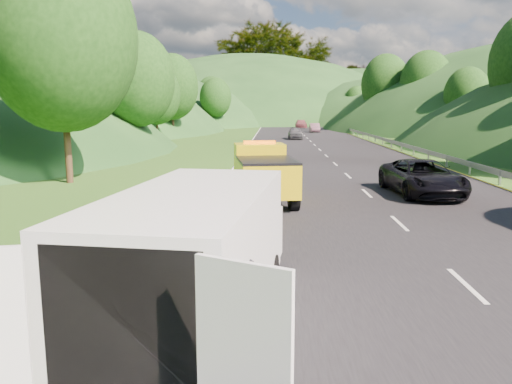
{
  "coord_description": "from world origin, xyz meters",
  "views": [
    {
      "loc": [
        -1.27,
        -12.68,
        3.9
      ],
      "look_at": [
        -1.83,
        2.62,
        1.3
      ],
      "focal_mm": 35.0,
      "sensor_mm": 36.0,
      "label": 1
    }
  ],
  "objects_px": {
    "spare_tire": "(235,370)",
    "suitcase": "(147,249)",
    "worker": "(242,377)",
    "passing_suv": "(421,195)",
    "child": "(233,274)",
    "tow_truck": "(263,173)",
    "woman": "(192,258)",
    "white_van": "(197,253)"
  },
  "relations": [
    {
      "from": "spare_tire",
      "to": "suitcase",
      "type": "bearing_deg",
      "value": 116.4
    },
    {
      "from": "worker",
      "to": "passing_suv",
      "type": "distance_m",
      "value": 17.24
    },
    {
      "from": "worker",
      "to": "child",
      "type": "bearing_deg",
      "value": 72.77
    },
    {
      "from": "child",
      "to": "suitcase",
      "type": "xyz_separation_m",
      "value": [
        -2.34,
        1.08,
        0.28
      ]
    },
    {
      "from": "suitcase",
      "to": "spare_tire",
      "type": "distance_m",
      "value": 6.14
    },
    {
      "from": "tow_truck",
      "to": "worker",
      "type": "bearing_deg",
      "value": -98.86
    },
    {
      "from": "spare_tire",
      "to": "woman",
      "type": "bearing_deg",
      "value": 105.62
    },
    {
      "from": "worker",
      "to": "woman",
      "type": "bearing_deg",
      "value": 82.79
    },
    {
      "from": "tow_truck",
      "to": "white_van",
      "type": "height_order",
      "value": "white_van"
    },
    {
      "from": "suitcase",
      "to": "spare_tire",
      "type": "xyz_separation_m",
      "value": [
        2.73,
        -5.49,
        -0.28
      ]
    },
    {
      "from": "passing_suv",
      "to": "woman",
      "type": "bearing_deg",
      "value": -135.88
    },
    {
      "from": "child",
      "to": "spare_tire",
      "type": "xyz_separation_m",
      "value": [
        0.38,
        -4.41,
        0.0
      ]
    },
    {
      "from": "tow_truck",
      "to": "woman",
      "type": "bearing_deg",
      "value": -110.65
    },
    {
      "from": "white_van",
      "to": "suitcase",
      "type": "bearing_deg",
      "value": 122.3
    },
    {
      "from": "child",
      "to": "suitcase",
      "type": "bearing_deg",
      "value": -168.37
    },
    {
      "from": "worker",
      "to": "suitcase",
      "type": "height_order",
      "value": "worker"
    },
    {
      "from": "child",
      "to": "suitcase",
      "type": "height_order",
      "value": "child"
    },
    {
      "from": "child",
      "to": "worker",
      "type": "bearing_deg",
      "value": -47.3
    },
    {
      "from": "white_van",
      "to": "child",
      "type": "distance_m",
      "value": 3.44
    },
    {
      "from": "child",
      "to": "spare_tire",
      "type": "height_order",
      "value": "child"
    },
    {
      "from": "white_van",
      "to": "spare_tire",
      "type": "distance_m",
      "value": 2.08
    },
    {
      "from": "tow_truck",
      "to": "spare_tire",
      "type": "distance_m",
      "value": 13.72
    },
    {
      "from": "suitcase",
      "to": "passing_suv",
      "type": "relative_size",
      "value": 0.1
    },
    {
      "from": "white_van",
      "to": "child",
      "type": "relative_size",
      "value": 6.71
    },
    {
      "from": "tow_truck",
      "to": "suitcase",
      "type": "bearing_deg",
      "value": -118.0
    },
    {
      "from": "woman",
      "to": "suitcase",
      "type": "relative_size",
      "value": 2.63
    },
    {
      "from": "suitcase",
      "to": "spare_tire",
      "type": "relative_size",
      "value": 0.84
    },
    {
      "from": "worker",
      "to": "spare_tire",
      "type": "height_order",
      "value": "worker"
    },
    {
      "from": "woman",
      "to": "worker",
      "type": "relative_size",
      "value": 0.82
    },
    {
      "from": "tow_truck",
      "to": "worker",
      "type": "xyz_separation_m",
      "value": [
        0.02,
        -13.83,
        -1.22
      ]
    },
    {
      "from": "spare_tire",
      "to": "white_van",
      "type": "bearing_deg",
      "value": 119.49
    },
    {
      "from": "white_van",
      "to": "tow_truck",
      "type": "bearing_deg",
      "value": 93.01
    },
    {
      "from": "white_van",
      "to": "passing_suv",
      "type": "bearing_deg",
      "value": 67.62
    },
    {
      "from": "woman",
      "to": "suitcase",
      "type": "height_order",
      "value": "woman"
    },
    {
      "from": "worker",
      "to": "passing_suv",
      "type": "relative_size",
      "value": 0.32
    },
    {
      "from": "tow_truck",
      "to": "suitcase",
      "type": "xyz_separation_m",
      "value": [
        -2.83,
        -8.17,
        -0.94
      ]
    },
    {
      "from": "passing_suv",
      "to": "child",
      "type": "bearing_deg",
      "value": -128.69
    },
    {
      "from": "tow_truck",
      "to": "suitcase",
      "type": "distance_m",
      "value": 8.7
    },
    {
      "from": "tow_truck",
      "to": "passing_suv",
      "type": "relative_size",
      "value": 1.07
    },
    {
      "from": "white_van",
      "to": "spare_tire",
      "type": "xyz_separation_m",
      "value": [
        0.74,
        -1.3,
        -1.44
      ]
    },
    {
      "from": "child",
      "to": "passing_suv",
      "type": "bearing_deg",
      "value": 92.06
    },
    {
      "from": "child",
      "to": "passing_suv",
      "type": "relative_size",
      "value": 0.2
    }
  ]
}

